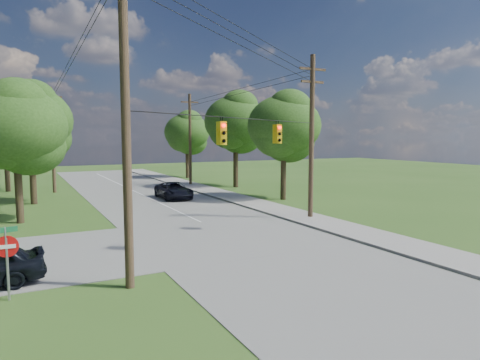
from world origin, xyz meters
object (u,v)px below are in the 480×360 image
pole_sw (125,110)px  do_not_enter_sign (7,253)px  pole_ne (312,135)px  pole_north_w (52,139)px  car_main_north (174,190)px  pole_north_e (190,139)px

pole_sw → do_not_enter_sign: 6.01m
pole_ne → pole_north_w: pole_ne is taller
pole_sw → car_main_north: pole_sw is taller
car_main_north → do_not_enter_sign: bearing=-120.3°
pole_ne → pole_north_e: 22.00m
pole_ne → pole_north_e: (-0.00, 22.00, -0.34)m
pole_north_w → car_main_north: 13.59m
pole_north_e → car_main_north: bearing=-118.5°
pole_sw → pole_ne: (13.50, 7.60, -0.76)m
pole_north_e → pole_north_w: same height
pole_ne → pole_north_w: size_ratio=1.05×
pole_north_w → do_not_enter_sign: pole_north_w is taller
pole_ne → car_main_north: size_ratio=2.08×
do_not_enter_sign → pole_north_e: bearing=60.7°
car_main_north → do_not_enter_sign: (-12.18, -19.65, 0.85)m
pole_ne → car_main_north: 14.43m
pole_ne → do_not_enter_sign: (-17.27, -7.00, -3.89)m
car_main_north → pole_north_e: bearing=63.0°
pole_north_w → pole_north_e: bearing=0.0°
pole_ne → pole_north_e: pole_ne is taller
car_main_north → do_not_enter_sign: 23.14m
pole_sw → pole_ne: bearing=29.4°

